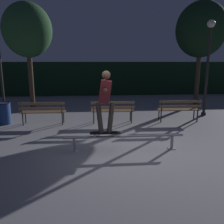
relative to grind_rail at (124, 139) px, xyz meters
name	(u,v)px	position (x,y,z in m)	size (l,w,h in m)	color
ground_plane	(124,151)	(0.00, -0.04, -0.32)	(90.00, 90.00, 0.00)	gray
hedge_backdrop	(103,78)	(0.00, 10.64, 0.81)	(24.00, 1.20, 2.25)	black
grind_rail	(124,139)	(0.00, 0.00, 0.00)	(3.11, 0.18, 0.40)	#9E9EA3
skateboard	(105,133)	(-0.48, 0.00, 0.16)	(0.79, 0.23, 0.09)	black
skateboarder	(105,97)	(-0.48, 0.00, 1.09)	(0.62, 1.41, 1.56)	black
park_bench_leftmost	(43,110)	(-2.59, 2.76, 0.22)	(1.61, 0.45, 0.88)	#282623
park_bench_left_center	(113,109)	(-0.05, 2.76, 0.22)	(1.61, 0.45, 0.88)	#282623
park_bench_right_center	(179,108)	(2.49, 2.76, 0.22)	(1.61, 0.45, 0.88)	#282623
tree_far_right	(201,30)	(4.70, 6.14, 3.50)	(2.49, 2.49, 5.21)	#4C3828
tree_far_left	(27,31)	(-3.65, 5.58, 3.31)	(2.19, 2.19, 4.85)	#4C3828
lamp_post_right	(208,56)	(3.99, 3.76, 2.16)	(0.32, 0.32, 3.90)	#282623
trash_can	(4,113)	(-4.05, 2.98, 0.09)	(0.52, 0.52, 0.80)	navy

